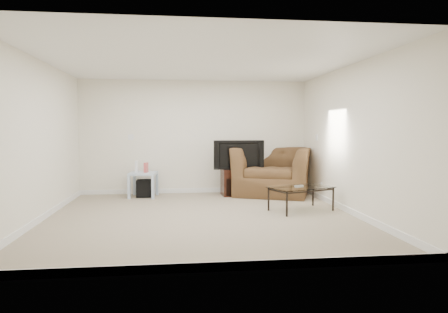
{
  "coord_description": "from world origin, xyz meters",
  "views": [
    {
      "loc": [
        -0.39,
        -6.4,
        1.43
      ],
      "look_at": [
        0.5,
        1.2,
        0.9
      ],
      "focal_mm": 32.0,
      "sensor_mm": 36.0,
      "label": 1
    }
  ],
  "objects": [
    {
      "name": "game_console",
      "position": [
        -1.24,
        2.04,
        0.64
      ],
      "size": [
        0.06,
        0.17,
        0.24
      ],
      "primitive_type": "cube",
      "rotation": [
        0.0,
        0.0,
        -0.01
      ],
      "color": "white",
      "rests_on": "side_table"
    },
    {
      "name": "television",
      "position": [
        0.9,
        2.02,
        0.88
      ],
      "size": [
        1.0,
        0.21,
        0.62
      ],
      "primitive_type": "imported",
      "rotation": [
        0.0,
        0.0,
        -0.01
      ],
      "color": "black",
      "rests_on": "tv_stand"
    },
    {
      "name": "coffee_table",
      "position": [
        1.75,
        0.3,
        0.21
      ],
      "size": [
        1.22,
        0.95,
        0.42
      ],
      "primitive_type": null,
      "rotation": [
        0.0,
        0.0,
        0.37
      ],
      "color": "black",
      "rests_on": "floor"
    },
    {
      "name": "side_table",
      "position": [
        -1.11,
        2.05,
        0.26
      ],
      "size": [
        0.61,
        0.61,
        0.52
      ],
      "primitive_type": null,
      "rotation": [
        0.0,
        0.0,
        -0.12
      ],
      "color": "#A9C8D1",
      "rests_on": "floor"
    },
    {
      "name": "plate_back",
      "position": [
        -1.4,
        2.49,
        1.25
      ],
      "size": [
        0.12,
        0.02,
        0.12
      ],
      "primitive_type": "cube",
      "color": "white",
      "rests_on": "wall_back"
    },
    {
      "name": "ceiling",
      "position": [
        0.0,
        0.0,
        2.5
      ],
      "size": [
        5.0,
        5.0,
        0.0
      ],
      "primitive_type": "plane",
      "color": "white",
      "rests_on": "ground"
    },
    {
      "name": "subwoofer",
      "position": [
        -1.07,
        2.07,
        0.18
      ],
      "size": [
        0.35,
        0.35,
        0.35
      ],
      "primitive_type": "cube",
      "rotation": [
        0.0,
        0.0,
        0.0
      ],
      "color": "black",
      "rests_on": "floor"
    },
    {
      "name": "recliner",
      "position": [
        1.66,
        2.05,
        0.69
      ],
      "size": [
        1.86,
        1.55,
        1.39
      ],
      "primitive_type": "imported",
      "rotation": [
        0.0,
        0.0,
        -0.38
      ],
      "color": "#4A3420",
      "rests_on": "floor"
    },
    {
      "name": "dvd_player",
      "position": [
        0.9,
        2.01,
        0.48
      ],
      "size": [
        0.37,
        0.27,
        0.05
      ],
      "primitive_type": "cube",
      "rotation": [
        0.0,
        0.0,
        0.06
      ],
      "color": "black",
      "rests_on": "tv_stand"
    },
    {
      "name": "tv_stand",
      "position": [
        0.9,
        2.05,
        0.29
      ],
      "size": [
        0.71,
        0.52,
        0.57
      ],
      "primitive_type": null,
      "rotation": [
        0.0,
        0.0,
        0.06
      ],
      "color": "black",
      "rests_on": "floor"
    },
    {
      "name": "game_case",
      "position": [
        -1.04,
        2.02,
        0.63
      ],
      "size": [
        0.09,
        0.16,
        0.21
      ],
      "primitive_type": "cube",
      "rotation": [
        0.0,
        0.0,
        -0.24
      ],
      "color": "#CC4C4C",
      "rests_on": "side_table"
    },
    {
      "name": "floor",
      "position": [
        0.0,
        0.0,
        0.0
      ],
      "size": [
        5.0,
        5.0,
        0.0
      ],
      "primitive_type": "plane",
      "color": "tan",
      "rests_on": "ground"
    },
    {
      "name": "wall_back",
      "position": [
        0.0,
        2.5,
        1.25
      ],
      "size": [
        5.0,
        0.02,
        2.5
      ],
      "primitive_type": "cube",
      "color": "silver",
      "rests_on": "ground"
    },
    {
      "name": "plate_right_outlet",
      "position": [
        2.49,
        1.3,
        0.3
      ],
      "size": [
        0.02,
        0.08,
        0.12
      ],
      "primitive_type": "cube",
      "color": "white",
      "rests_on": "wall_right"
    },
    {
      "name": "wall_right",
      "position": [
        2.5,
        0.0,
        1.25
      ],
      "size": [
        0.02,
        5.0,
        2.5
      ],
      "primitive_type": "cube",
      "color": "silver",
      "rests_on": "ground"
    },
    {
      "name": "wall_left",
      "position": [
        -2.5,
        0.0,
        1.25
      ],
      "size": [
        0.02,
        5.0,
        2.5
      ],
      "primitive_type": "cube",
      "color": "silver",
      "rests_on": "ground"
    },
    {
      "name": "plate_right_switch",
      "position": [
        2.49,
        1.6,
        1.25
      ],
      "size": [
        0.02,
        0.09,
        0.13
      ],
      "primitive_type": "cube",
      "color": "white",
      "rests_on": "wall_right"
    },
    {
      "name": "remote",
      "position": [
        1.73,
        0.37,
        0.43
      ],
      "size": [
        0.17,
        0.1,
        0.02
      ],
      "primitive_type": "cube",
      "rotation": [
        0.0,
        0.0,
        0.32
      ],
      "color": "#B2B2B7",
      "rests_on": "coffee_table"
    }
  ]
}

